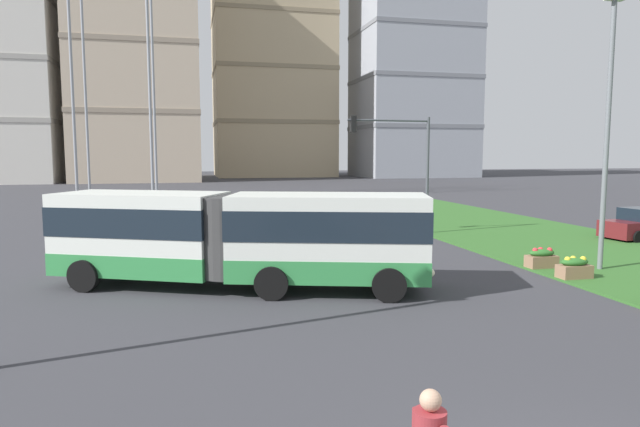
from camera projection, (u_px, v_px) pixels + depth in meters
articulated_bus at (239, 236)px, 17.39m from camera, size 11.86×6.55×3.00m
car_white_van at (152, 238)px, 22.95m from camera, size 4.45×2.12×1.58m
flower_planter_3 at (574, 268)px, 18.58m from camera, size 1.10×0.56×0.74m
flower_planter_4 at (542, 258)px, 20.30m from camera, size 1.10×0.56×0.74m
traffic_light_far_right at (402, 154)px, 28.39m from camera, size 4.45×0.28×6.12m
streetlight_median at (608, 124)px, 19.50m from camera, size 0.70×0.28×9.71m
apartment_tower_west at (4, 9)px, 80.70m from camera, size 14.89×18.19×50.58m
apartment_tower_westcentre at (135, 50)px, 83.69m from camera, size 18.69×14.47×39.77m
apartment_tower_centre at (272, 48)px, 102.64m from camera, size 21.54×17.31×47.52m
apartment_tower_eastcentre at (413, 58)px, 101.29m from camera, size 20.17×16.90×43.21m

